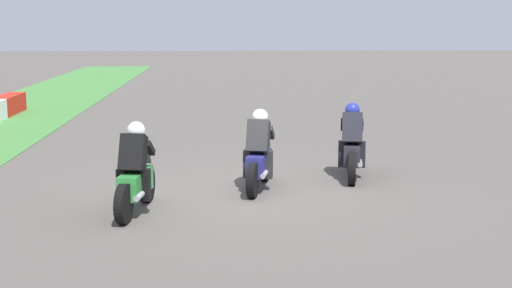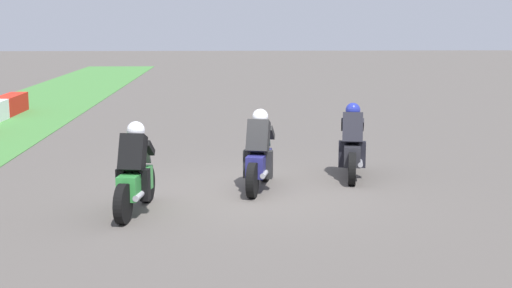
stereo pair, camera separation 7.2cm
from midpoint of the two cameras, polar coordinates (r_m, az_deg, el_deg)
ground_plane at (r=13.53m, az=-0.26°, el=-3.76°), size 120.00×120.00×0.00m
rider_lane_a at (r=14.74m, az=7.41°, el=-0.24°), size 2.04×0.60×1.51m
rider_lane_b at (r=13.60m, az=0.09°, el=-0.99°), size 2.02×0.63×1.51m
rider_lane_c at (r=12.13m, az=-9.63°, el=-2.47°), size 2.04×0.60×1.51m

